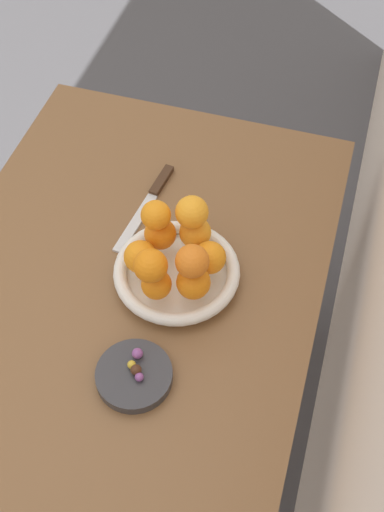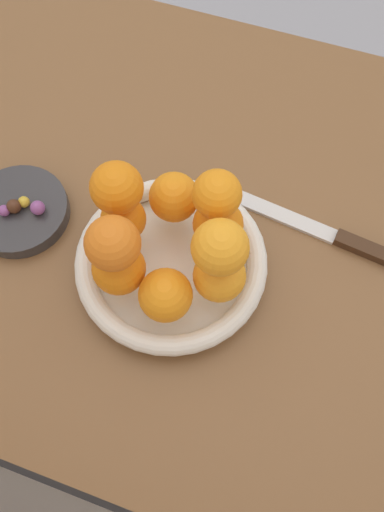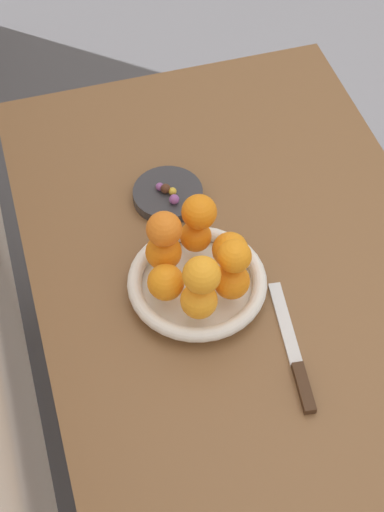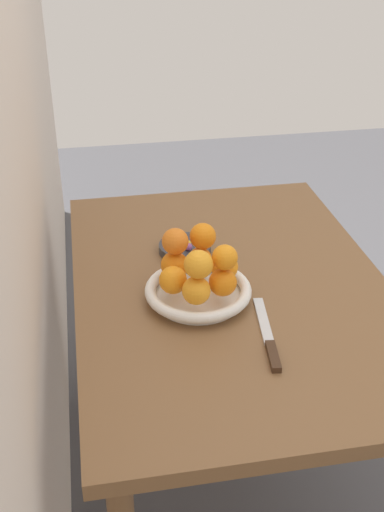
{
  "view_description": "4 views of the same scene",
  "coord_description": "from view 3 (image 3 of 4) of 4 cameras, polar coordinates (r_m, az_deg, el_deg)",
  "views": [
    {
      "loc": [
        0.64,
        0.33,
        1.79
      ],
      "look_at": [
        -0.05,
        0.13,
        0.84
      ],
      "focal_mm": 45.0,
      "sensor_mm": 36.0,
      "label": 1
    },
    {
      "loc": [
        -0.16,
        0.33,
        1.36
      ],
      "look_at": [
        -0.09,
        0.12,
        0.85
      ],
      "focal_mm": 35.0,
      "sensor_mm": 36.0,
      "label": 2
    },
    {
      "loc": [
        -0.83,
        0.33,
        1.89
      ],
      "look_at": [
        -0.03,
        0.1,
        0.82
      ],
      "focal_mm": 55.0,
      "sensor_mm": 36.0,
      "label": 3
    },
    {
      "loc": [
        -1.28,
        0.33,
        1.59
      ],
      "look_at": [
        -0.02,
        0.1,
        0.84
      ],
      "focal_mm": 45.0,
      "sensor_mm": 36.0,
      "label": 4
    }
  ],
  "objects": [
    {
      "name": "orange_8",
      "position": [
        1.32,
        -2.04,
        1.97
      ],
      "size": [
        0.06,
        0.06,
        0.06
      ],
      "primitive_type": "sphere",
      "color": "orange",
      "rests_on": "orange_1"
    },
    {
      "name": "fruit_bowl",
      "position": [
        1.39,
        0.37,
        -2.0
      ],
      "size": [
        0.25,
        0.25,
        0.04
      ],
      "color": "white",
      "rests_on": "dining_table"
    },
    {
      "name": "orange_1",
      "position": [
        1.37,
        -2.08,
        0.29
      ],
      "size": [
        0.06,
        0.06,
        0.06
      ],
      "primitive_type": "sphere",
      "color": "orange",
      "rests_on": "fruit_bowl"
    },
    {
      "name": "candy_ball_1",
      "position": [
        1.53,
        -2.37,
        5.06
      ],
      "size": [
        0.02,
        0.02,
        0.02
      ],
      "primitive_type": "sphere",
      "color": "#8C4C99",
      "rests_on": "candy_dish"
    },
    {
      "name": "candy_ball_0",
      "position": [
        1.51,
        -1.3,
        4.14
      ],
      "size": [
        0.02,
        0.02,
        0.02
      ],
      "primitive_type": "sphere",
      "color": "#8C4C99",
      "rests_on": "candy_dish"
    },
    {
      "name": "orange_6",
      "position": [
        1.29,
        3.1,
        -0.01
      ],
      "size": [
        0.06,
        0.06,
        0.06
      ],
      "primitive_type": "sphere",
      "color": "orange",
      "rests_on": "orange_4"
    },
    {
      "name": "candy_ball_3",
      "position": [
        1.53,
        -1.93,
        4.91
      ],
      "size": [
        0.02,
        0.02,
        0.02
      ],
      "primitive_type": "sphere",
      "color": "#472819",
      "rests_on": "candy_dish"
    },
    {
      "name": "orange_5",
      "position": [
        1.38,
        2.79,
        0.45
      ],
      "size": [
        0.06,
        0.06,
        0.06
      ],
      "primitive_type": "sphere",
      "color": "orange",
      "rests_on": "fruit_bowl"
    },
    {
      "name": "orange_3",
      "position": [
        1.31,
        0.51,
        -3.24
      ],
      "size": [
        0.06,
        0.06,
        0.06
      ],
      "primitive_type": "sphere",
      "color": "orange",
      "rests_on": "fruit_bowl"
    },
    {
      "name": "candy_dish",
      "position": [
        1.54,
        -1.77,
        4.47
      ],
      "size": [
        0.14,
        0.14,
        0.02
      ],
      "primitive_type": "cylinder",
      "color": "#333338",
      "rests_on": "dining_table"
    },
    {
      "name": "candy_ball_2",
      "position": [
        1.52,
        -1.43,
        4.73
      ],
      "size": [
        0.02,
        0.02,
        0.02
      ],
      "primitive_type": "sphere",
      "color": "gold",
      "rests_on": "candy_dish"
    },
    {
      "name": "orange_7",
      "position": [
        1.26,
        0.71,
        -1.39
      ],
      "size": [
        0.06,
        0.06,
        0.06
      ],
      "primitive_type": "sphere",
      "color": "orange",
      "rests_on": "orange_3"
    },
    {
      "name": "knife",
      "position": [
        1.34,
        7.47,
        -7.23
      ],
      "size": [
        0.26,
        0.05,
        0.01
      ],
      "color": "#3F2819",
      "rests_on": "dining_table"
    },
    {
      "name": "orange_0",
      "position": [
        1.4,
        0.27,
        1.46
      ],
      "size": [
        0.06,
        0.06,
        0.06
      ],
      "primitive_type": "sphere",
      "color": "orange",
      "rests_on": "fruit_bowl"
    },
    {
      "name": "orange_9",
      "position": [
        1.36,
        0.52,
        3.22
      ],
      "size": [
        0.06,
        0.06,
        0.06
      ],
      "primitive_type": "sphere",
      "color": "orange",
      "rests_on": "orange_0"
    },
    {
      "name": "ground_plane",
      "position": [
        2.1,
        2.35,
        -12.48
      ],
      "size": [
        6.0,
        6.0,
        0.0
      ],
      "primitive_type": "plane",
      "color": "#4C4C51"
    },
    {
      "name": "orange_2",
      "position": [
        1.33,
        -1.92,
        -1.92
      ],
      "size": [
        0.06,
        0.06,
        0.06
      ],
      "primitive_type": "sphere",
      "color": "orange",
      "rests_on": "fruit_bowl"
    },
    {
      "name": "dining_table",
      "position": [
        1.53,
        3.14,
        -2.03
      ],
      "size": [
        1.1,
        0.76,
        0.74
      ],
      "color": "brown",
      "rests_on": "ground_plane"
    },
    {
      "name": "orange_4",
      "position": [
        1.34,
        2.89,
        -1.83
      ],
      "size": [
        0.06,
        0.06,
        0.06
      ],
      "primitive_type": "sphere",
      "color": "orange",
      "rests_on": "fruit_bowl"
    }
  ]
}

